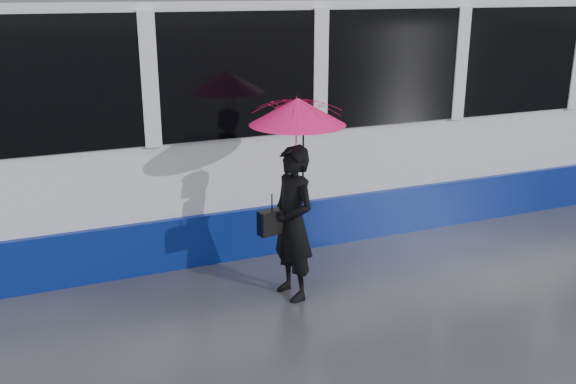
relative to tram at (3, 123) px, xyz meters
name	(u,v)px	position (x,y,z in m)	size (l,w,h in m)	color
ground	(179,323)	(1.40, -2.50, -1.64)	(90.00, 90.00, 0.00)	#2A292E
rails	(134,236)	(1.40, 0.00, -1.63)	(34.00, 1.51, 0.02)	#3F3D38
tram	(3,123)	(0.00, 0.00, 0.00)	(26.00, 2.56, 3.35)	white
woman	(293,223)	(2.66, -2.38, -0.82)	(0.60, 0.39, 1.64)	black
umbrella	(298,130)	(2.71, -2.38, 0.16)	(1.13, 1.13, 1.11)	#E91349
handbag	(272,222)	(2.44, -2.36, -0.78)	(0.31, 0.18, 0.43)	black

